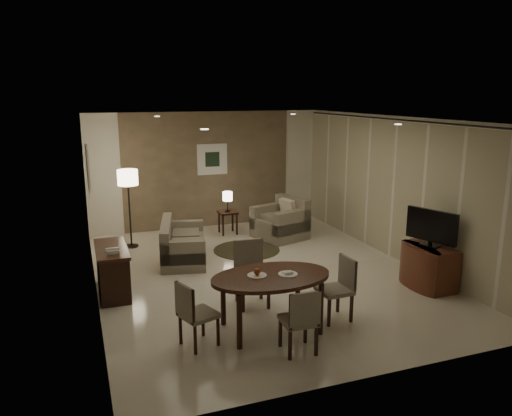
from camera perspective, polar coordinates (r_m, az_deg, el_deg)
name	(u,v)px	position (r m, az deg, el deg)	size (l,w,h in m)	color
room_shell	(252,195)	(8.87, -0.45, 1.53)	(5.50, 7.00, 2.70)	beige
taupe_accent	(208,170)	(11.77, -5.50, 4.35)	(3.96, 0.03, 2.70)	#7E644E
curtain_wall	(393,190)	(9.75, 15.39, 1.94)	(0.08, 6.70, 2.58)	#BFB795
curtain_rod	(397,120)	(9.60, 15.87, 9.70)	(0.03, 0.03, 6.80)	black
art_back_frame	(212,159)	(11.74, -5.03, 5.57)	(0.72, 0.03, 0.72)	silver
art_back_canvas	(212,159)	(11.73, -5.01, 5.56)	(0.34, 0.01, 0.34)	black
art_left_frame	(88,168)	(9.08, -18.68, 4.32)	(0.03, 0.60, 0.80)	silver
art_left_canvas	(89,168)	(9.08, -18.58, 4.33)	(0.01, 0.46, 0.64)	gray
downlight_nl	(204,129)	(6.19, -5.91, 8.94)	(0.10, 0.10, 0.01)	white
downlight_nr	(398,124)	(7.39, 15.92, 9.18)	(0.10, 0.10, 0.01)	white
downlight_fl	(157,116)	(9.71, -11.24, 10.24)	(0.10, 0.10, 0.01)	white
downlight_fr	(293,114)	(10.52, 4.25, 10.65)	(0.10, 0.10, 0.01)	white
console_desk	(113,271)	(8.27, -16.06, -6.88)	(0.48, 1.20, 0.75)	#432715
telephone	(112,250)	(7.85, -16.09, -4.68)	(0.20, 0.14, 0.09)	white
tv_cabinet	(429,266)	(8.68, 19.19, -6.31)	(0.48, 0.90, 0.70)	#5D2C1B
flat_tv	(432,227)	(8.48, 19.42, -2.05)	(0.06, 0.88, 0.60)	black
dining_table	(271,303)	(6.79, 1.72, -10.75)	(1.63, 1.02, 0.76)	#432715
chair_near	(298,319)	(6.25, 4.86, -12.57)	(0.41, 0.41, 0.85)	gray
chair_far	(252,275)	(7.47, -0.42, -7.63)	(0.47, 0.47, 0.97)	gray
chair_left	(199,314)	(6.41, -6.56, -11.90)	(0.41, 0.41, 0.85)	gray
chair_right	(334,289)	(7.13, 8.93, -9.18)	(0.43, 0.43, 0.89)	gray
plate_a	(257,275)	(6.62, 0.12, -7.71)	(0.26, 0.26, 0.02)	white
plate_b	(288,274)	(6.68, 3.67, -7.57)	(0.26, 0.26, 0.02)	white
fruit_apple	(257,272)	(6.61, 0.12, -7.28)	(0.09, 0.09, 0.09)	#993911
napkin	(288,273)	(6.67, 3.67, -7.38)	(0.12, 0.08, 0.03)	white
round_rug	(247,250)	(10.16, -1.08, -4.79)	(1.34, 1.34, 0.01)	#3E3A23
sofa	(183,241)	(9.58, -8.30, -3.74)	(0.80, 1.59, 0.75)	gray
armchair	(280,219)	(10.88, 2.74, -1.22)	(0.99, 0.93, 0.88)	gray
side_table	(228,223)	(11.28, -3.23, -1.67)	(0.40, 0.40, 0.51)	black
table_lamp	(228,201)	(11.16, -3.27, 0.85)	(0.22, 0.22, 0.50)	#FFEAC1
floor_lamp	(129,209)	(10.49, -14.26, -0.10)	(0.41, 0.41, 1.61)	#FFE5B7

